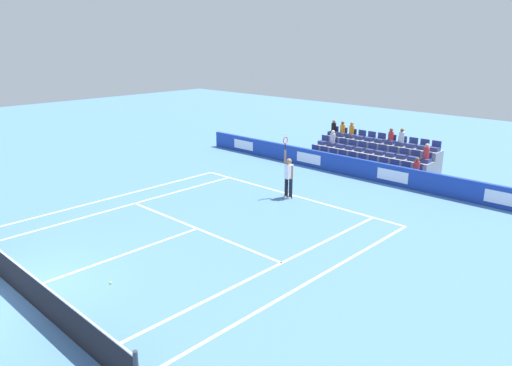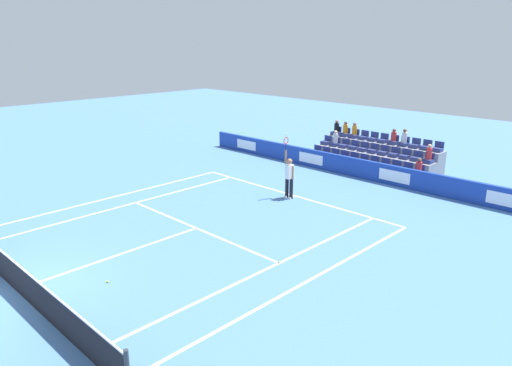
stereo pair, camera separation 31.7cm
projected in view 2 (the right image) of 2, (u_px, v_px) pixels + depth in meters
name	position (u px, v px, depth m)	size (l,w,h in m)	color
ground_plane	(16.00, 290.00, 13.39)	(80.00, 80.00, 0.00)	#4C7AB2
line_baseline	(293.00, 195.00, 21.50)	(10.97, 0.10, 0.01)	white
line_service	(196.00, 228.00, 17.76)	(8.23, 0.10, 0.01)	white
line_centre_service	(119.00, 255.00, 15.57)	(0.10, 6.40, 0.01)	white
line_singles_sideline_left	(126.00, 205.00, 20.21)	(0.10, 11.89, 0.01)	white
line_singles_sideline_right	(269.00, 268.00, 14.68)	(0.10, 11.89, 0.01)	white
line_doubles_sideline_left	(110.00, 198.00, 21.13)	(0.10, 11.89, 0.01)	white
line_doubles_sideline_right	(304.00, 283.00, 13.76)	(0.10, 11.89, 0.01)	white
line_centre_mark	(291.00, 196.00, 21.43)	(0.10, 0.20, 0.01)	white
sponsor_barrier	(351.00, 166.00, 24.48)	(20.05, 0.22, 0.95)	#193899
tennis_net	(13.00, 274.00, 13.25)	(11.97, 0.10, 1.07)	#33383D
tennis_player	(289.00, 176.00, 20.86)	(0.53, 0.37, 2.85)	black
stadium_stand	(375.00, 157.00, 26.05)	(6.82, 2.85, 2.18)	gray
loose_tennis_ball	(108.00, 282.00, 13.79)	(0.07, 0.07, 0.07)	#D1E533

